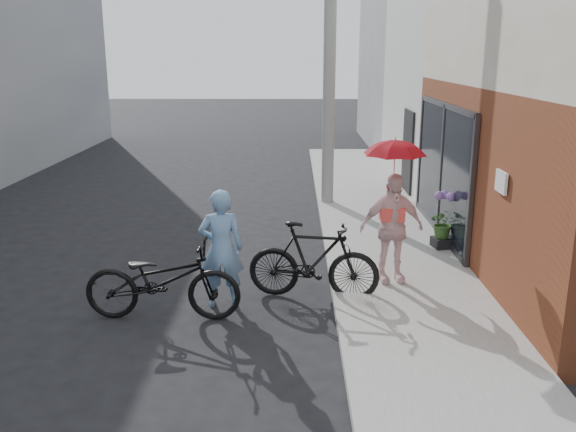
{
  "coord_description": "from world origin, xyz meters",
  "views": [
    {
      "loc": [
        0.3,
        -8.02,
        3.55
      ],
      "look_at": [
        0.22,
        1.04,
        1.1
      ],
      "focal_mm": 38.0,
      "sensor_mm": 36.0,
      "label": 1
    }
  ],
  "objects_px": {
    "utility_pole": "(330,54)",
    "kimono_woman": "(391,228)",
    "officer": "(221,249)",
    "planter": "(442,242)",
    "bike_left": "(162,280)",
    "bike_right": "(314,261)"
  },
  "relations": [
    {
      "from": "kimono_woman",
      "to": "officer",
      "type": "bearing_deg",
      "value": -175.02
    },
    {
      "from": "utility_pole",
      "to": "planter",
      "type": "relative_size",
      "value": 20.71
    },
    {
      "from": "bike_right",
      "to": "kimono_woman",
      "type": "distance_m",
      "value": 1.32
    },
    {
      "from": "bike_right",
      "to": "planter",
      "type": "xyz_separation_m",
      "value": [
        2.4,
        2.08,
        -0.37
      ]
    },
    {
      "from": "utility_pole",
      "to": "bike_left",
      "type": "height_order",
      "value": "utility_pole"
    },
    {
      "from": "utility_pole",
      "to": "planter",
      "type": "height_order",
      "value": "utility_pole"
    },
    {
      "from": "utility_pole",
      "to": "planter",
      "type": "bearing_deg",
      "value": -61.37
    },
    {
      "from": "officer",
      "to": "planter",
      "type": "relative_size",
      "value": 5.1
    },
    {
      "from": "utility_pole",
      "to": "kimono_woman",
      "type": "xyz_separation_m",
      "value": [
        0.69,
        -5.15,
        -2.53
      ]
    },
    {
      "from": "officer",
      "to": "bike_left",
      "type": "relative_size",
      "value": 0.81
    },
    {
      "from": "officer",
      "to": "planter",
      "type": "xyz_separation_m",
      "value": [
        3.72,
        2.39,
        -0.65
      ]
    },
    {
      "from": "bike_right",
      "to": "kimono_woman",
      "type": "bearing_deg",
      "value": -62.05
    },
    {
      "from": "bike_right",
      "to": "kimono_woman",
      "type": "xyz_separation_m",
      "value": [
        1.19,
        0.41,
        0.38
      ]
    },
    {
      "from": "officer",
      "to": "bike_left",
      "type": "height_order",
      "value": "officer"
    },
    {
      "from": "kimono_woman",
      "to": "planter",
      "type": "distance_m",
      "value": 2.2
    },
    {
      "from": "utility_pole",
      "to": "bike_right",
      "type": "bearing_deg",
      "value": -95.14
    },
    {
      "from": "planter",
      "to": "utility_pole",
      "type": "bearing_deg",
      "value": 118.63
    },
    {
      "from": "officer",
      "to": "kimono_woman",
      "type": "distance_m",
      "value": 2.61
    },
    {
      "from": "bike_right",
      "to": "planter",
      "type": "relative_size",
      "value": 5.73
    },
    {
      "from": "utility_pole",
      "to": "officer",
      "type": "bearing_deg",
      "value": -107.19
    },
    {
      "from": "bike_left",
      "to": "planter",
      "type": "distance_m",
      "value": 5.3
    },
    {
      "from": "bike_right",
      "to": "kimono_woman",
      "type": "height_order",
      "value": "kimono_woman"
    }
  ]
}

